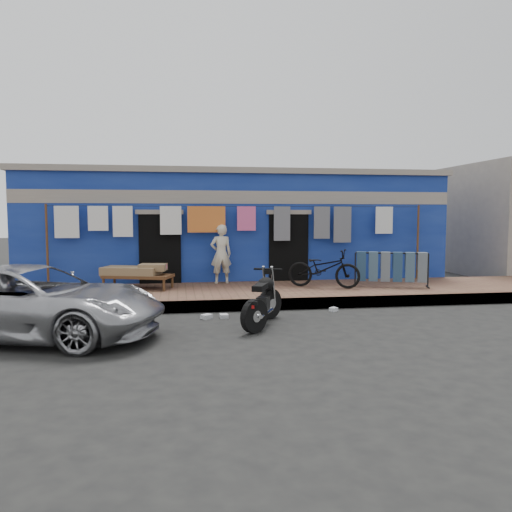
{
  "coord_description": "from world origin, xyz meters",
  "views": [
    {
      "loc": [
        -1.72,
        -9.0,
        2.05
      ],
      "look_at": [
        0.0,
        2.0,
        1.15
      ],
      "focal_mm": 35.0,
      "sensor_mm": 36.0,
      "label": 1
    }
  ],
  "objects": [
    {
      "name": "motorcycle",
      "position": [
        -0.17,
        0.09,
        0.52
      ],
      "size": [
        1.7,
        1.99,
        1.03
      ],
      "primitive_type": null,
      "rotation": [
        0.0,
        0.0,
        -0.4
      ],
      "color": "black",
      "rests_on": "ground"
    },
    {
      "name": "litter_a",
      "position": [
        -1.18,
        0.84,
        0.04
      ],
      "size": [
        0.26,
        0.25,
        0.09
      ],
      "primitive_type": "cube",
      "rotation": [
        0.0,
        0.0,
        0.69
      ],
      "color": "silver",
      "rests_on": "ground"
    },
    {
      "name": "seated_person",
      "position": [
        -0.6,
        4.19,
        1.03
      ],
      "size": [
        0.61,
        0.44,
        1.57
      ],
      "primitive_type": "imported",
      "rotation": [
        0.0,
        0.0,
        3.27
      ],
      "color": "beige",
      "rests_on": "sidewalk"
    },
    {
      "name": "clothesline",
      "position": [
        -0.37,
        4.25,
        1.82
      ],
      "size": [
        10.06,
        0.06,
        2.1
      ],
      "color": "brown",
      "rests_on": "sidewalk"
    },
    {
      "name": "litter_c",
      "position": [
        -0.83,
        0.87,
        0.04
      ],
      "size": [
        0.17,
        0.21,
        0.08
      ],
      "primitive_type": "cube",
      "rotation": [
        0.0,
        0.0,
        1.65
      ],
      "color": "silver",
      "rests_on": "ground"
    },
    {
      "name": "sidewalk",
      "position": [
        0.0,
        3.0,
        0.12
      ],
      "size": [
        28.0,
        3.0,
        0.25
      ],
      "primitive_type": "cube",
      "color": "brown",
      "rests_on": "ground"
    },
    {
      "name": "building",
      "position": [
        -0.0,
        6.99,
        1.69
      ],
      "size": [
        12.2,
        5.2,
        3.36
      ],
      "color": "navy",
      "rests_on": "ground"
    },
    {
      "name": "bicycle",
      "position": [
        1.89,
        3.04,
        0.84
      ],
      "size": [
        1.9,
        1.43,
        1.18
      ],
      "primitive_type": "imported",
      "rotation": [
        0.0,
        0.0,
        1.07
      ],
      "color": "black",
      "rests_on": "sidewalk"
    },
    {
      "name": "jeans_rack",
      "position": [
        3.63,
        2.94,
        0.7
      ],
      "size": [
        2.13,
        1.57,
        0.91
      ],
      "primitive_type": null,
      "rotation": [
        0.0,
        0.0,
        -0.34
      ],
      "color": "black",
      "rests_on": "sidewalk"
    },
    {
      "name": "curb",
      "position": [
        0.0,
        1.55,
        0.12
      ],
      "size": [
        28.0,
        0.1,
        0.25
      ],
      "primitive_type": "cube",
      "color": "gray",
      "rests_on": "ground"
    },
    {
      "name": "charpoy",
      "position": [
        -2.71,
        3.55,
        0.54
      ],
      "size": [
        2.21,
        1.83,
        0.58
      ],
      "primitive_type": null,
      "rotation": [
        0.0,
        0.0,
        -0.31
      ],
      "color": "brown",
      "rests_on": "sidewalk"
    },
    {
      "name": "car",
      "position": [
        -4.17,
        -0.29,
        0.64
      ],
      "size": [
        4.9,
        3.18,
        1.27
      ],
      "primitive_type": "imported",
      "rotation": [
        0.0,
        0.0,
        1.3
      ],
      "color": "#A9A9AE",
      "rests_on": "ground"
    },
    {
      "name": "ground",
      "position": [
        0.0,
        0.0,
        0.0
      ],
      "size": [
        80.0,
        80.0,
        0.0
      ],
      "primitive_type": "plane",
      "color": "black",
      "rests_on": "ground"
    },
    {
      "name": "litter_b",
      "position": [
        1.56,
        1.2,
        0.04
      ],
      "size": [
        0.21,
        0.2,
        0.08
      ],
      "primitive_type": "cube",
      "rotation": [
        0.0,
        0.0,
        0.61
      ],
      "color": "silver",
      "rests_on": "ground"
    }
  ]
}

